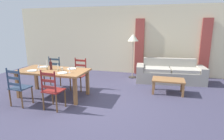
{
  "coord_description": "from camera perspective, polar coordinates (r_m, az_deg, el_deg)",
  "views": [
    {
      "loc": [
        1.66,
        -4.31,
        1.9
      ],
      "look_at": [
        0.33,
        0.42,
        0.75
      ],
      "focal_mm": 29.9,
      "sensor_mm": 36.0,
      "label": 1
    }
  ],
  "objects": [
    {
      "name": "coffee_cup_primary",
      "position": [
        5.15,
        -15.07,
        0.31
      ],
      "size": [
        0.07,
        0.07,
        0.09
      ],
      "primitive_type": "cylinder",
      "color": "beige",
      "rests_on": "dining_table"
    },
    {
      "name": "fork_far_right",
      "position": [
        5.36,
        -13.61,
        0.43
      ],
      "size": [
        0.03,
        0.17,
        0.01
      ],
      "primitive_type": "cube",
      "rotation": [
        0.0,
        0.0,
        0.1
      ],
      "color": "silver",
      "rests_on": "dining_table"
    },
    {
      "name": "wall_far",
      "position": [
        7.81,
        3.5,
        9.12
      ],
      "size": [
        9.6,
        0.16,
        2.7
      ],
      "primitive_type": "cube",
      "color": "beige",
      "rests_on": "ground_plane"
    },
    {
      "name": "wine_glass_near_left",
      "position": [
        5.36,
        -21.53,
        1.06
      ],
      "size": [
        0.06,
        0.06,
        0.16
      ],
      "color": "white",
      "rests_on": "dining_table"
    },
    {
      "name": "dinner_plate_far_left",
      "position": [
        5.76,
        -20.14,
        0.93
      ],
      "size": [
        0.24,
        0.24,
        0.02
      ],
      "primitive_type": "cylinder",
      "color": "white",
      "rests_on": "dining_table"
    },
    {
      "name": "dinner_plate_far_right",
      "position": [
        5.29,
        -12.19,
        0.4
      ],
      "size": [
        0.24,
        0.24,
        0.02
      ],
      "primitive_type": "cylinder",
      "color": "white",
      "rests_on": "dining_table"
    },
    {
      "name": "dining_chair_far_right",
      "position": [
        5.8,
        -10.07,
        -1.23
      ],
      "size": [
        0.45,
        0.43,
        0.96
      ],
      "color": "maroon",
      "rests_on": "ground_plane"
    },
    {
      "name": "dinner_plate_near_left",
      "position": [
        5.37,
        -23.22,
        -0.18
      ],
      "size": [
        0.24,
        0.24,
        0.02
      ],
      "primitive_type": "cylinder",
      "color": "white",
      "rests_on": "dining_table"
    },
    {
      "name": "coffee_table",
      "position": [
        5.63,
        16.8,
        -3.33
      ],
      "size": [
        0.9,
        0.56,
        0.42
      ],
      "color": "#9A663A",
      "rests_on": "ground_plane"
    },
    {
      "name": "dinner_plate_near_right",
      "position": [
        4.86,
        -14.92,
        -0.86
      ],
      "size": [
        0.24,
        0.24,
        0.02
      ],
      "primitive_type": "cylinder",
      "color": "white",
      "rests_on": "dining_table"
    },
    {
      "name": "dining_chair_near_right",
      "position": [
        4.52,
        -17.81,
        -5.83
      ],
      "size": [
        0.45,
        0.43,
        0.96
      ],
      "color": "maroon",
      "rests_on": "ground_plane"
    },
    {
      "name": "fork_near_right",
      "position": [
        4.94,
        -16.42,
        -0.8
      ],
      "size": [
        0.02,
        0.17,
        0.01
      ],
      "primitive_type": "cube",
      "rotation": [
        0.0,
        0.0,
        -0.04
      ],
      "color": "silver",
      "rests_on": "dining_table"
    },
    {
      "name": "curtain_panel_right",
      "position": [
        7.65,
        26.57,
        5.79
      ],
      "size": [
        0.35,
        0.08,
        2.2
      ],
      "primitive_type": "cube",
      "color": "#9F3D36",
      "rests_on": "ground_plane"
    },
    {
      "name": "candle_short",
      "position": [
        5.16,
        -16.17,
        0.34
      ],
      "size": [
        0.05,
        0.05,
        0.19
      ],
      "color": "#998C66",
      "rests_on": "dining_table"
    },
    {
      "name": "wine_bottle",
      "position": [
        5.35,
        -18.19,
        1.38
      ],
      "size": [
        0.07,
        0.07,
        0.32
      ],
      "color": "#471919",
      "rests_on": "dining_table"
    },
    {
      "name": "candle_tall",
      "position": [
        5.41,
        -19.28,
        0.96
      ],
      "size": [
        0.05,
        0.05,
        0.26
      ],
      "color": "#998C66",
      "rests_on": "dining_table"
    },
    {
      "name": "dining_chair_far_left",
      "position": [
        6.21,
        -17.63,
        -0.71
      ],
      "size": [
        0.43,
        0.42,
        0.96
      ],
      "color": "#304755",
      "rests_on": "ground_plane"
    },
    {
      "name": "fork_far_left",
      "position": [
        5.85,
        -21.33,
        0.95
      ],
      "size": [
        0.02,
        0.17,
        0.01
      ],
      "primitive_type": "cube",
      "rotation": [
        0.0,
        0.0,
        0.01
      ],
      "color": "silver",
      "rests_on": "dining_table"
    },
    {
      "name": "standing_lamp",
      "position": [
        6.92,
        6.47,
        9.04
      ],
      "size": [
        0.4,
        0.4,
        1.64
      ],
      "color": "#332D28",
      "rests_on": "ground_plane"
    },
    {
      "name": "couch",
      "position": [
        6.82,
        17.15,
        -1.06
      ],
      "size": [
        2.36,
        1.06,
        0.8
      ],
      "color": "#AEA797",
      "rests_on": "ground_plane"
    },
    {
      "name": "dining_chair_near_left",
      "position": [
        5.05,
        -26.67,
        -4.65
      ],
      "size": [
        0.44,
        0.42,
        0.96
      ],
      "color": "#2C3E58",
      "rests_on": "ground_plane"
    },
    {
      "name": "ground_plane",
      "position": [
        5.0,
        -4.95,
        -9.34
      ],
      "size": [
        9.6,
        9.6,
        0.02
      ],
      "primitive_type": "cube",
      "color": "#3F3B53"
    },
    {
      "name": "fork_near_left",
      "position": [
        5.47,
        -24.44,
        -0.14
      ],
      "size": [
        0.03,
        0.17,
        0.01
      ],
      "primitive_type": "cube",
      "rotation": [
        0.0,
        0.0,
        0.06
      ],
      "color": "silver",
      "rests_on": "dining_table"
    },
    {
      "name": "dining_table",
      "position": [
        5.33,
        -17.68,
        -0.89
      ],
      "size": [
        1.9,
        0.96,
        0.75
      ],
      "color": "#9A663A",
      "rests_on": "ground_plane"
    },
    {
      "name": "wine_glass_near_right",
      "position": [
        4.86,
        -12.93,
        0.49
      ],
      "size": [
        0.06,
        0.06,
        0.16
      ],
      "color": "white",
      "rests_on": "dining_table"
    },
    {
      "name": "curtain_panel_left",
      "position": [
        7.58,
        8.37,
        6.98
      ],
      "size": [
        0.35,
        0.08,
        2.2
      ],
      "primitive_type": "cube",
      "color": "#9F3D36",
      "rests_on": "ground_plane"
    }
  ]
}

